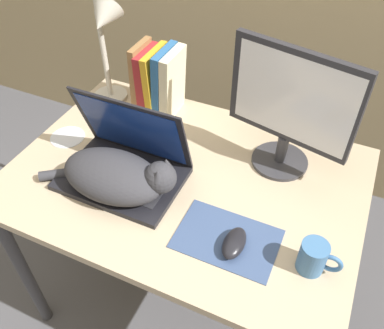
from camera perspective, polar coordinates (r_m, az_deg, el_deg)
The scene contains 10 objects.
desk at distance 1.35m, azimuth -0.95°, elevation -4.13°, with size 1.10×0.77×0.75m.
laptop at distance 1.27m, azimuth -9.38°, elevation 0.18°, with size 0.37×0.26×0.26m.
cat at distance 1.22m, azimuth -10.48°, elevation -1.60°, with size 0.44×0.20×0.14m.
external_monitor at distance 1.23m, azimuth 13.63°, elevation 7.72°, with size 0.39×0.18×0.40m.
mousepad at distance 1.13m, azimuth 4.94°, elevation -10.34°, with size 0.28×0.19×0.00m.
computer_mouse at distance 1.10m, azimuth 5.94°, elevation -10.91°, with size 0.06×0.11×0.04m.
book_row at distance 1.50m, azimuth -4.81°, elevation 11.57°, with size 0.16×0.16×0.26m.
desk_lamp at distance 1.48m, azimuth -12.18°, elevation 17.20°, with size 0.17×0.17×0.42m.
mug at distance 1.09m, azimuth 16.75°, elevation -12.39°, with size 0.11×0.07×0.09m.
cd_disc at distance 1.49m, azimuth -17.06°, elevation 3.71°, with size 0.12×0.12×0.00m.
Camera 1 is at (0.40, -0.43, 1.67)m, focal length 38.00 mm.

